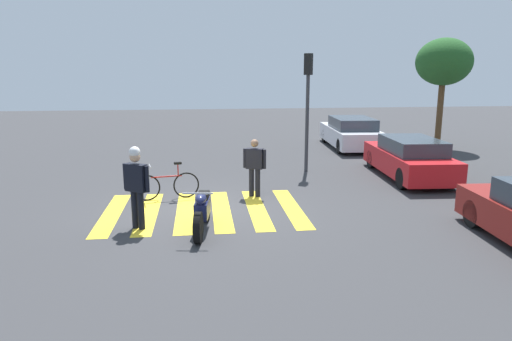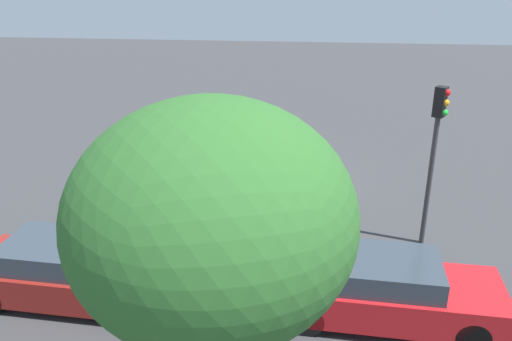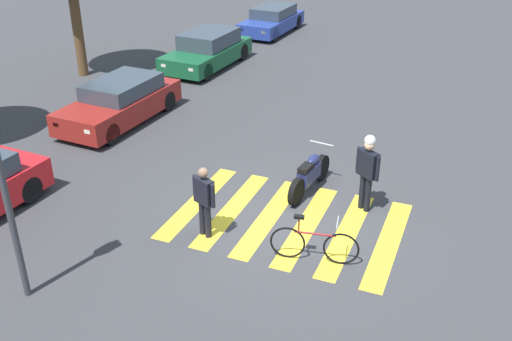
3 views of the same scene
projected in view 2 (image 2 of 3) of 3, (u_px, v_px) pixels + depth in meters
ground_plane at (268, 180)px, 17.01m from camera, size 60.00×60.00×0.00m
police_motorcycle at (223, 164)px, 17.01m from camera, size 2.09×0.62×1.05m
leaning_bicycle at (306, 159)px, 17.64m from camera, size 0.49×1.76×1.02m
officer_on_foot at (238, 133)px, 18.05m from camera, size 0.44×0.60×1.86m
officer_by_motorcycle at (305, 172)px, 15.23m from camera, size 0.36×0.61×1.62m
crosswalk_stripes at (268, 180)px, 17.01m from camera, size 3.49×4.95×0.01m
car_red_convertible at (385, 290)px, 10.31m from camera, size 4.46×1.95×1.33m
car_maroon_wagon at (72, 271)px, 10.94m from camera, size 4.40×1.98×1.30m
traffic_light_pole at (435, 141)px, 12.27m from camera, size 0.36×0.33×3.99m
street_tree_mid at (212, 223)px, 5.64m from camera, size 3.13×3.13×5.41m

